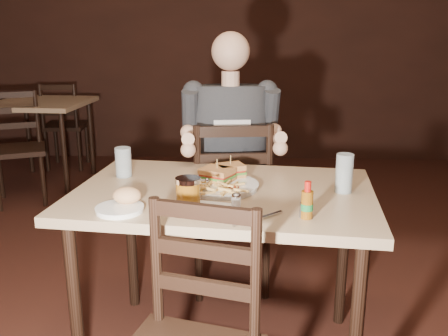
{
  "coord_description": "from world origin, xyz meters",
  "views": [
    {
      "loc": [
        -0.14,
        -1.92,
        1.42
      ],
      "look_at": [
        -0.23,
        0.07,
        0.85
      ],
      "focal_mm": 40.0,
      "sensor_mm": 36.0,
      "label": 1
    }
  ],
  "objects_px": {
    "bg_chair_far": "(65,125)",
    "side_plate": "(120,210)",
    "chair_far": "(230,204)",
    "main_table": "(223,208)",
    "glass_left": "(123,162)",
    "syrup_dispenser": "(188,193)",
    "bg_table": "(42,111)",
    "hot_sauce": "(307,200)",
    "glass_right": "(344,173)",
    "diner": "(231,122)",
    "bg_chair_near": "(18,149)",
    "dinner_plate": "(221,187)"
  },
  "relations": [
    {
      "from": "bg_chair_far",
      "to": "syrup_dispenser",
      "type": "relative_size",
      "value": 7.43
    },
    {
      "from": "glass_left",
      "to": "diner",
      "type": "bearing_deg",
      "value": 41.52
    },
    {
      "from": "dinner_plate",
      "to": "chair_far",
      "type": "bearing_deg",
      "value": 88.58
    },
    {
      "from": "main_table",
      "to": "chair_far",
      "type": "distance_m",
      "value": 0.67
    },
    {
      "from": "main_table",
      "to": "glass_left",
      "type": "xyz_separation_m",
      "value": [
        -0.46,
        0.17,
        0.15
      ]
    },
    {
      "from": "bg_chair_far",
      "to": "side_plate",
      "type": "xyz_separation_m",
      "value": [
        1.41,
        -3.29,
        0.34
      ]
    },
    {
      "from": "diner",
      "to": "chair_far",
      "type": "bearing_deg",
      "value": 90.0
    },
    {
      "from": "bg_chair_near",
      "to": "hot_sauce",
      "type": "height_order",
      "value": "same"
    },
    {
      "from": "chair_far",
      "to": "syrup_dispenser",
      "type": "bearing_deg",
      "value": 74.79
    },
    {
      "from": "dinner_plate",
      "to": "glass_left",
      "type": "bearing_deg",
      "value": 160.59
    },
    {
      "from": "dinner_plate",
      "to": "side_plate",
      "type": "bearing_deg",
      "value": -141.37
    },
    {
      "from": "bg_table",
      "to": "bg_chair_near",
      "type": "distance_m",
      "value": 0.6
    },
    {
      "from": "bg_chair_far",
      "to": "hot_sauce",
      "type": "height_order",
      "value": "hot_sauce"
    },
    {
      "from": "bg_chair_far",
      "to": "glass_right",
      "type": "bearing_deg",
      "value": 122.33
    },
    {
      "from": "syrup_dispenser",
      "to": "side_plate",
      "type": "relative_size",
      "value": 0.69
    },
    {
      "from": "diner",
      "to": "dinner_plate",
      "type": "bearing_deg",
      "value": -99.04
    },
    {
      "from": "bg_chair_near",
      "to": "syrup_dispenser",
      "type": "relative_size",
      "value": 7.64
    },
    {
      "from": "diner",
      "to": "main_table",
      "type": "bearing_deg",
      "value": -98.04
    },
    {
      "from": "main_table",
      "to": "diner",
      "type": "relative_size",
      "value": 1.45
    },
    {
      "from": "glass_left",
      "to": "main_table",
      "type": "bearing_deg",
      "value": -20.97
    },
    {
      "from": "syrup_dispenser",
      "to": "bg_chair_far",
      "type": "bearing_deg",
      "value": 123.32
    },
    {
      "from": "bg_table",
      "to": "diner",
      "type": "bearing_deg",
      "value": -46.64
    },
    {
      "from": "bg_chair_far",
      "to": "dinner_plate",
      "type": "height_order",
      "value": "bg_chair_far"
    },
    {
      "from": "bg_table",
      "to": "glass_left",
      "type": "xyz_separation_m",
      "value": [
        1.32,
        -2.3,
        0.16
      ]
    },
    {
      "from": "bg_table",
      "to": "hot_sauce",
      "type": "relative_size",
      "value": 6.25
    },
    {
      "from": "chair_far",
      "to": "glass_right",
      "type": "bearing_deg",
      "value": 120.23
    },
    {
      "from": "bg_chair_near",
      "to": "bg_chair_far",
      "type": "bearing_deg",
      "value": 67.19
    },
    {
      "from": "chair_far",
      "to": "side_plate",
      "type": "xyz_separation_m",
      "value": [
        -0.37,
        -0.9,
        0.3
      ]
    },
    {
      "from": "bg_table",
      "to": "syrup_dispenser",
      "type": "height_order",
      "value": "syrup_dispenser"
    },
    {
      "from": "glass_left",
      "to": "hot_sauce",
      "type": "bearing_deg",
      "value": -31.91
    },
    {
      "from": "dinner_plate",
      "to": "bg_chair_far",
      "type": "bearing_deg",
      "value": 120.36
    },
    {
      "from": "bg_table",
      "to": "glass_right",
      "type": "relative_size",
      "value": 5.33
    },
    {
      "from": "dinner_plate",
      "to": "hot_sauce",
      "type": "distance_m",
      "value": 0.45
    },
    {
      "from": "glass_right",
      "to": "side_plate",
      "type": "height_order",
      "value": "glass_right"
    },
    {
      "from": "diner",
      "to": "side_plate",
      "type": "distance_m",
      "value": 0.95
    },
    {
      "from": "bg_chair_far",
      "to": "dinner_plate",
      "type": "relative_size",
      "value": 2.92
    },
    {
      "from": "bg_chair_near",
      "to": "side_plate",
      "type": "relative_size",
      "value": 5.3
    },
    {
      "from": "glass_left",
      "to": "side_plate",
      "type": "height_order",
      "value": "glass_left"
    },
    {
      "from": "main_table",
      "to": "side_plate",
      "type": "bearing_deg",
      "value": -143.86
    },
    {
      "from": "dinner_plate",
      "to": "glass_right",
      "type": "relative_size",
      "value": 1.9
    },
    {
      "from": "bg_table",
      "to": "syrup_dispenser",
      "type": "distance_m",
      "value": 3.17
    },
    {
      "from": "side_plate",
      "to": "glass_left",
      "type": "bearing_deg",
      "value": 101.6
    },
    {
      "from": "bg_table",
      "to": "main_table",
      "type": "bearing_deg",
      "value": -54.41
    },
    {
      "from": "bg_table",
      "to": "syrup_dispenser",
      "type": "bearing_deg",
      "value": -58.51
    },
    {
      "from": "bg_chair_near",
      "to": "bg_table",
      "type": "bearing_deg",
      "value": 67.19
    },
    {
      "from": "bg_table",
      "to": "dinner_plate",
      "type": "relative_size",
      "value": 2.8
    },
    {
      "from": "chair_far",
      "to": "hot_sauce",
      "type": "relative_size",
      "value": 7.1
    },
    {
      "from": "main_table",
      "to": "bg_chair_far",
      "type": "relative_size",
      "value": 1.48
    },
    {
      "from": "chair_far",
      "to": "diner",
      "type": "relative_size",
      "value": 1.06
    },
    {
      "from": "diner",
      "to": "side_plate",
      "type": "relative_size",
      "value": 5.27
    }
  ]
}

